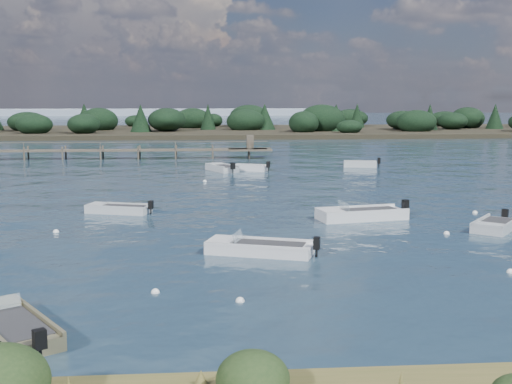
{
  "coord_description": "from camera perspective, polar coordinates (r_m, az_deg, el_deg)",
  "views": [
    {
      "loc": [
        -0.95,
        -27.02,
        7.11
      ],
      "look_at": [
        2.14,
        14.0,
        1.0
      ],
      "focal_mm": 45.0,
      "sensor_mm": 36.0,
      "label": 1
    }
  ],
  "objects": [
    {
      "name": "tender_far_white",
      "position": [
        62.32,
        -0.51,
        2.06
      ],
      "size": [
        3.62,
        2.48,
        1.24
      ],
      "color": "silver",
      "rests_on": "ground"
    },
    {
      "name": "buoy_a",
      "position": [
        22.82,
        -1.43,
        -9.7
      ],
      "size": [
        0.32,
        0.32,
        0.32
      ],
      "primitive_type": "sphere",
      "color": "white",
      "rests_on": "ground"
    },
    {
      "name": "buoy_extra_a",
      "position": [
        24.06,
        -8.94,
        -8.84
      ],
      "size": [
        0.32,
        0.32,
        0.32
      ],
      "primitive_type": "sphere",
      "color": "white",
      "rests_on": "ground"
    },
    {
      "name": "dinghy_mid_white_a",
      "position": [
        29.5,
        0.31,
        -5.18
      ],
      "size": [
        5.23,
        3.24,
        1.21
      ],
      "color": "silver",
      "rests_on": "ground"
    },
    {
      "name": "dinghy_near_olive",
      "position": [
        21.12,
        -20.89,
        -11.35
      ],
      "size": [
        3.87,
        4.67,
        1.18
      ],
      "color": "#6C6648",
      "rests_on": "ground"
    },
    {
      "name": "dinghy_mid_white_b",
      "position": [
        38.14,
        9.34,
        -2.13
      ],
      "size": [
        5.69,
        2.9,
        1.39
      ],
      "color": "silver",
      "rests_on": "ground"
    },
    {
      "name": "buoy_c",
      "position": [
        35.68,
        -17.35,
        -3.43
      ],
      "size": [
        0.32,
        0.32,
        0.32
      ],
      "primitive_type": "sphere",
      "color": "white",
      "rests_on": "ground"
    },
    {
      "name": "buoy_extra_b",
      "position": [
        28.38,
        21.68,
        -6.67
      ],
      "size": [
        0.32,
        0.32,
        0.32
      ],
      "primitive_type": "sphere",
      "color": "white",
      "rests_on": "ground"
    },
    {
      "name": "jetty",
      "position": [
        78.08,
        -19.77,
        3.45
      ],
      "size": [
        64.5,
        3.2,
        3.4
      ],
      "color": "#51483B",
      "rests_on": "ground"
    },
    {
      "name": "buoy_b",
      "position": [
        35.07,
        16.58,
        -3.6
      ],
      "size": [
        0.32,
        0.32,
        0.32
      ],
      "primitive_type": "sphere",
      "color": "white",
      "rests_on": "ground"
    },
    {
      "name": "buoy_e",
      "position": [
        54.44,
        -4.58,
        0.92
      ],
      "size": [
        0.32,
        0.32,
        0.32
      ],
      "primitive_type": "sphere",
      "color": "white",
      "rests_on": "ground"
    },
    {
      "name": "ground",
      "position": [
        87.31,
        -3.67,
        3.76
      ],
      "size": [
        400.0,
        400.0,
        0.0
      ],
      "primitive_type": "plane",
      "color": "#162835",
      "rests_on": "ground"
    },
    {
      "name": "dinghy_mid_grey",
      "position": [
        40.6,
        -12.13,
        -1.62
      ],
      "size": [
        4.28,
        2.55,
        1.06
      ],
      "color": "#A4AAAB",
      "rests_on": "ground"
    },
    {
      "name": "far_headland",
      "position": [
        129.74,
        7.28,
        6.11
      ],
      "size": [
        190.0,
        40.0,
        5.8
      ],
      "color": "black",
      "rests_on": "ground"
    },
    {
      "name": "buoy_d",
      "position": [
        41.89,
        18.89,
        -1.78
      ],
      "size": [
        0.32,
        0.32,
        0.32
      ],
      "primitive_type": "sphere",
      "color": "white",
      "rests_on": "ground"
    },
    {
      "name": "tender_far_grey_b",
      "position": [
        66.52,
        9.24,
        2.36
      ],
      "size": [
        3.78,
        1.98,
        1.27
      ],
      "color": "#A4AAAB",
      "rests_on": "ground"
    },
    {
      "name": "dinghy_extra_b",
      "position": [
        36.97,
        20.49,
        -2.95
      ],
      "size": [
        3.5,
        3.74,
        1.11
      ],
      "color": "#A4AAAB",
      "rests_on": "ground"
    },
    {
      "name": "dinghy_extra_a",
      "position": [
        62.21,
        -3.04,
        2.04
      ],
      "size": [
        3.27,
        4.27,
        1.29
      ],
      "color": "#A4AAAB",
      "rests_on": "ground"
    }
  ]
}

